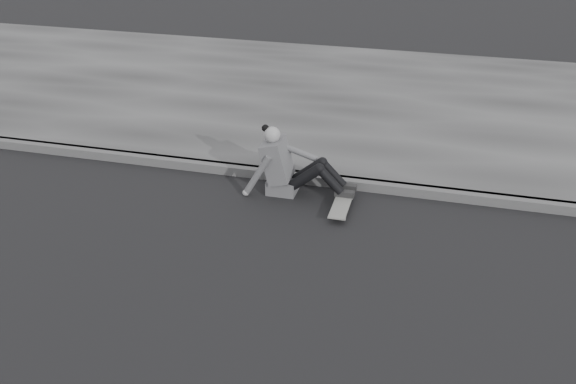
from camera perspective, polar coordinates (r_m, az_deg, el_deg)
name	(u,v)px	position (r m, az deg, el deg)	size (l,w,h in m)	color
ground	(475,340)	(6.02, 16.28, -12.51)	(80.00, 80.00, 0.00)	black
curb	(476,198)	(8.14, 16.34, -0.47)	(24.00, 0.16, 0.12)	#4F4F4F
sidewalk	(475,111)	(10.91, 16.33, 6.94)	(24.00, 6.00, 0.12)	#3E3E3E
skateboard	(342,204)	(7.69, 4.82, -1.03)	(0.20, 0.78, 0.09)	#A3A39E
seated_woman	(288,166)	(7.90, -0.03, 2.29)	(1.38, 0.46, 0.88)	#545457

